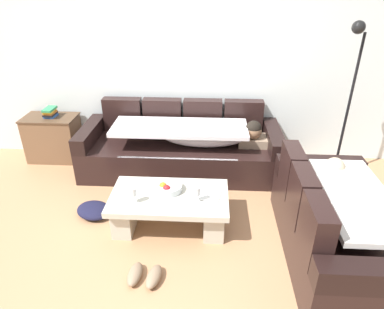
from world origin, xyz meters
name	(u,v)px	position (x,y,z in m)	size (l,w,h in m)	color
ground_plane	(167,255)	(0.00, 0.00, 0.00)	(14.00, 14.00, 0.00)	#AF7E56
back_wall	(183,61)	(0.00, 2.15, 1.35)	(9.00, 0.10, 2.70)	white
couch_along_wall	(184,148)	(0.04, 1.63, 0.33)	(2.58, 0.92, 0.88)	black
couch_near_window	(337,226)	(1.56, 0.11, 0.33)	(0.92, 1.72, 0.88)	black
coffee_table	(170,206)	(-0.02, 0.44, 0.24)	(1.20, 0.68, 0.38)	beige
fruit_bowl	(168,188)	(-0.04, 0.52, 0.42)	(0.28, 0.28, 0.10)	silver
wine_glass_near_left	(133,192)	(-0.35, 0.30, 0.50)	(0.07, 0.07, 0.17)	silver
wine_glass_near_right	(197,192)	(0.27, 0.35, 0.50)	(0.07, 0.07, 0.17)	silver
open_magazine	(206,195)	(0.36, 0.46, 0.39)	(0.28, 0.21, 0.01)	white
side_cabinet	(53,138)	(-1.84, 1.85, 0.32)	(0.72, 0.44, 0.64)	brown
book_stack_on_cabinet	(50,112)	(-1.81, 1.85, 0.71)	(0.16, 0.24, 0.13)	#2D569E
floor_lamp	(348,96)	(1.97, 1.51, 1.12)	(0.33, 0.31, 1.95)	black
pair_of_shoes	(144,275)	(-0.16, -0.31, 0.04)	(0.32, 0.30, 0.09)	#8C7259
crumpled_garment	(94,210)	(-0.88, 0.57, 0.06)	(0.40, 0.32, 0.12)	#191933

